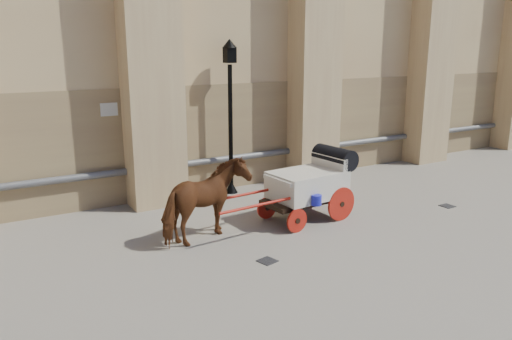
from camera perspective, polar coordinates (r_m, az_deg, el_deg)
ground at (r=10.68m, az=0.55°, el=-8.15°), size 90.00×90.00×0.00m
horse at (r=10.53m, az=-5.75°, el=-3.62°), size 2.21×1.54×1.71m
carriage at (r=11.89m, az=6.36°, el=-1.38°), size 3.84×1.44×1.65m
street_lamp at (r=13.64m, az=-2.95°, el=6.51°), size 0.39×0.39×4.20m
drain_grate_near at (r=9.76m, az=1.30°, el=-10.35°), size 0.39×0.39×0.01m
drain_grate_far at (r=13.82m, az=21.02°, el=-3.86°), size 0.32×0.32×0.01m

